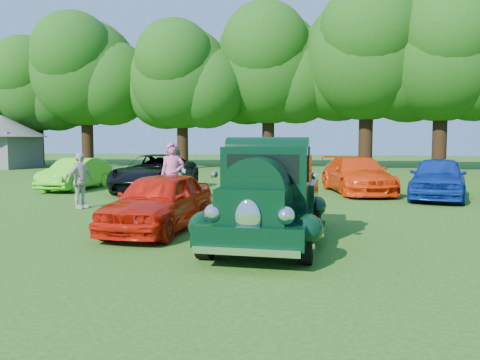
% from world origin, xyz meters
% --- Properties ---
extents(ground, '(120.00, 120.00, 0.00)m').
position_xyz_m(ground, '(0.00, 0.00, 0.00)').
color(ground, '#205113').
rests_on(ground, ground).
extents(hero_pickup, '(2.23, 4.79, 1.87)m').
position_xyz_m(hero_pickup, '(0.96, -0.19, 0.81)').
color(hero_pickup, black).
rests_on(hero_pickup, ground).
extents(red_convertible, '(1.67, 3.86, 1.30)m').
position_xyz_m(red_convertible, '(-1.56, 0.41, 0.65)').
color(red_convertible, red).
rests_on(red_convertible, ground).
extents(back_car_lime, '(1.42, 3.92, 1.28)m').
position_xyz_m(back_car_lime, '(-8.21, 8.06, 0.64)').
color(back_car_lime, '#4CD81C').
rests_on(back_car_lime, ground).
extents(back_car_black, '(2.78, 5.41, 1.46)m').
position_xyz_m(back_car_black, '(-4.73, 8.05, 0.73)').
color(back_car_black, black).
rests_on(back_car_black, ground).
extents(back_car_orange, '(3.09, 5.15, 1.40)m').
position_xyz_m(back_car_orange, '(3.00, 9.08, 0.70)').
color(back_car_orange, '#E93708').
rests_on(back_car_orange, ground).
extents(back_car_blue, '(2.67, 4.58, 1.46)m').
position_xyz_m(back_car_blue, '(5.65, 7.72, 0.73)').
color(back_car_blue, navy).
rests_on(back_car_blue, ground).
extents(spectator_pink, '(0.81, 0.65, 1.94)m').
position_xyz_m(spectator_pink, '(-2.45, 3.69, 0.97)').
color(spectator_pink, '#C4507C').
rests_on(spectator_pink, ground).
extents(spectator_grey, '(1.01, 0.87, 1.79)m').
position_xyz_m(spectator_grey, '(-3.03, 5.55, 0.90)').
color(spectator_grey, slate).
rests_on(spectator_grey, ground).
extents(spectator_white, '(0.65, 1.04, 1.66)m').
position_xyz_m(spectator_white, '(-5.12, 3.16, 0.83)').
color(spectator_white, beige).
rests_on(spectator_white, ground).
extents(gazebo, '(6.40, 6.40, 3.90)m').
position_xyz_m(gazebo, '(-22.00, 21.00, 2.40)').
color(gazebo, '#58595D').
rests_on(gazebo, ground).
extents(tree_line, '(64.22, 10.48, 11.97)m').
position_xyz_m(tree_line, '(0.99, 23.41, 7.08)').
color(tree_line, '#311C10').
rests_on(tree_line, ground).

